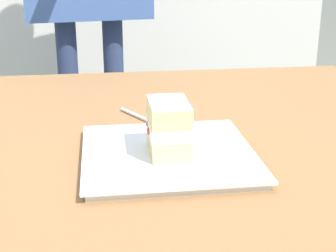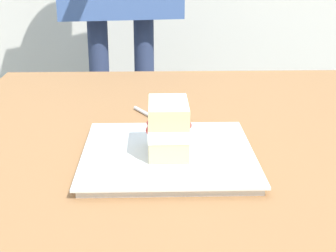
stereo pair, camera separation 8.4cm
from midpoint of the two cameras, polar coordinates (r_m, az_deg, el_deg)
The scene contains 4 objects.
patio_table at distance 0.84m, azimuth 8.32°, elevation -11.10°, with size 1.44×1.03×0.70m.
dessert_plate at distance 0.86m, azimuth 2.80°, elevation -3.34°, with size 0.29×0.29×0.02m.
cake_slice at distance 0.83m, azimuth 2.90°, elevation -0.23°, with size 0.10×0.08×0.09m.
dessert_fork at distance 1.04m, azimuth 1.10°, elevation 0.65°, with size 0.16×0.10×0.01m.
Camera 2 is at (0.71, -0.10, 1.05)m, focal length 54.15 mm.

